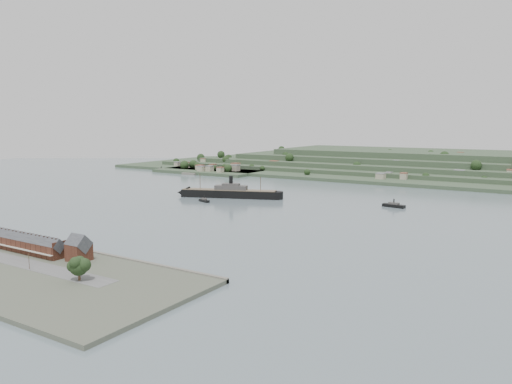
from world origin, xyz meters
The scene contains 10 objects.
ground centered at (0.00, 0.00, 0.00)m, with size 1400.00×1400.00×0.00m, color slate.
near_shore centered at (0.00, -186.75, 1.01)m, with size 220.00×80.00×2.60m.
terrace_row centered at (-10.00, -168.02, 6.84)m, with size 55.60×9.80×11.07m.
gabled_building centered at (27.50, -164.00, 8.19)m, with size 10.40×10.18×14.09m.
far_peninsula centered at (27.91, 393.10, 11.88)m, with size 760.00×309.00×30.00m.
steamship centered at (-40.51, 61.51, 4.67)m, with size 101.37×46.47×25.31m.
tugboat centered at (-42.25, 28.89, 1.49)m, with size 13.97×8.36×6.12m.
ferry_west centered at (-275.91, 225.00, 1.67)m, with size 19.16×9.43×6.93m.
ferry_east centered at (112.77, 92.24, 1.75)m, with size 20.02×8.54×7.27m.
fig_tree centered at (54.69, -185.71, 8.95)m, with size 10.21×8.84×11.39m.
Camera 1 is at (235.88, -325.91, 72.52)m, focal length 35.00 mm.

